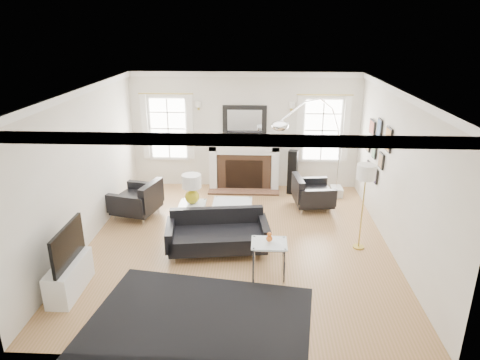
# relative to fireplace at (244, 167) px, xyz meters

# --- Properties ---
(floor) EXTENTS (6.00, 6.00, 0.00)m
(floor) POSITION_rel_fireplace_xyz_m (0.00, -2.79, -0.54)
(floor) COLOR olive
(floor) RESTS_ON ground
(back_wall) EXTENTS (5.50, 0.04, 2.80)m
(back_wall) POSITION_rel_fireplace_xyz_m (0.00, 0.21, 0.86)
(back_wall) COLOR silver
(back_wall) RESTS_ON floor
(front_wall) EXTENTS (5.50, 0.04, 2.80)m
(front_wall) POSITION_rel_fireplace_xyz_m (0.00, -5.79, 0.86)
(front_wall) COLOR silver
(front_wall) RESTS_ON floor
(left_wall) EXTENTS (0.04, 6.00, 2.80)m
(left_wall) POSITION_rel_fireplace_xyz_m (-2.75, -2.79, 0.86)
(left_wall) COLOR silver
(left_wall) RESTS_ON floor
(right_wall) EXTENTS (0.04, 6.00, 2.80)m
(right_wall) POSITION_rel_fireplace_xyz_m (2.75, -2.79, 0.86)
(right_wall) COLOR silver
(right_wall) RESTS_ON floor
(ceiling) EXTENTS (5.50, 6.00, 0.02)m
(ceiling) POSITION_rel_fireplace_xyz_m (0.00, -2.79, 2.26)
(ceiling) COLOR white
(ceiling) RESTS_ON back_wall
(crown_molding) EXTENTS (5.50, 6.00, 0.12)m
(crown_molding) POSITION_rel_fireplace_xyz_m (0.00, -2.79, 2.20)
(crown_molding) COLOR white
(crown_molding) RESTS_ON back_wall
(fireplace) EXTENTS (1.70, 0.69, 1.11)m
(fireplace) POSITION_rel_fireplace_xyz_m (0.00, 0.00, 0.00)
(fireplace) COLOR white
(fireplace) RESTS_ON floor
(mantel_mirror) EXTENTS (1.05, 0.07, 0.75)m
(mantel_mirror) POSITION_rel_fireplace_xyz_m (0.00, 0.16, 1.11)
(mantel_mirror) COLOR black
(mantel_mirror) RESTS_ON back_wall
(window_left) EXTENTS (1.24, 0.15, 1.62)m
(window_left) POSITION_rel_fireplace_xyz_m (-1.85, 0.16, 0.92)
(window_left) COLOR white
(window_left) RESTS_ON back_wall
(window_right) EXTENTS (1.24, 0.15, 1.62)m
(window_right) POSITION_rel_fireplace_xyz_m (1.85, 0.16, 0.92)
(window_right) COLOR white
(window_right) RESTS_ON back_wall
(gallery_wall) EXTENTS (0.04, 1.73, 1.29)m
(gallery_wall) POSITION_rel_fireplace_xyz_m (2.72, -1.50, 0.99)
(gallery_wall) COLOR black
(gallery_wall) RESTS_ON right_wall
(tv_unit) EXTENTS (0.35, 1.00, 1.09)m
(tv_unit) POSITION_rel_fireplace_xyz_m (-2.44, -4.49, -0.21)
(tv_unit) COLOR white
(tv_unit) RESTS_ON floor
(area_rug) EXTENTS (3.31, 2.89, 0.01)m
(area_rug) POSITION_rel_fireplace_xyz_m (-0.44, -5.29, -0.54)
(area_rug) COLOR black
(area_rug) RESTS_ON floor
(sofa) EXTENTS (1.87, 1.04, 0.58)m
(sofa) POSITION_rel_fireplace_xyz_m (-0.35, -3.12, -0.23)
(sofa) COLOR black
(sofa) RESTS_ON floor
(armchair_left) EXTENTS (1.05, 1.12, 0.64)m
(armchair_left) POSITION_rel_fireplace_xyz_m (-2.14, -1.76, -0.19)
(armchair_left) COLOR black
(armchair_left) RESTS_ON floor
(armchair_right) EXTENTS (0.91, 0.99, 0.60)m
(armchair_right) POSITION_rel_fireplace_xyz_m (1.50, -1.15, -0.21)
(armchair_right) COLOR black
(armchair_right) RESTS_ON floor
(coffee_table) EXTENTS (0.80, 0.80, 0.36)m
(coffee_table) POSITION_rel_fireplace_xyz_m (-0.18, -1.83, -0.22)
(coffee_table) COLOR silver
(coffee_table) RESTS_ON floor
(side_table_left) EXTENTS (0.50, 0.50, 0.56)m
(side_table_left) POSITION_rel_fireplace_xyz_m (-0.91, -2.31, -0.09)
(side_table_left) COLOR silver
(side_table_left) RESTS_ON floor
(nesting_table) EXTENTS (0.56, 0.47, 0.61)m
(nesting_table) POSITION_rel_fireplace_xyz_m (0.55, -3.94, -0.05)
(nesting_table) COLOR silver
(nesting_table) RESTS_ON floor
(gourd_lamp) EXTENTS (0.37, 0.37, 0.59)m
(gourd_lamp) POSITION_rel_fireplace_xyz_m (-0.91, -2.31, 0.35)
(gourd_lamp) COLOR gold
(gourd_lamp) RESTS_ON side_table_left
(orange_vase) EXTENTS (0.10, 0.10, 0.16)m
(orange_vase) POSITION_rel_fireplace_xyz_m (0.55, -3.94, 0.16)
(orange_vase) COLOR #CD5D1A
(orange_vase) RESTS_ON nesting_table
(arc_floor_lamp) EXTENTS (1.74, 1.61, 2.47)m
(arc_floor_lamp) POSITION_rel_fireplace_xyz_m (1.48, -0.99, 0.79)
(arc_floor_lamp) COLOR white
(arc_floor_lamp) RESTS_ON floor
(stick_floor_lamp) EXTENTS (0.32, 0.32, 1.59)m
(stick_floor_lamp) POSITION_rel_fireplace_xyz_m (2.20, -2.90, 0.83)
(stick_floor_lamp) COLOR gold
(stick_floor_lamp) RESTS_ON floor
(speaker_tower) EXTENTS (0.26, 0.26, 1.06)m
(speaker_tower) POSITION_rel_fireplace_xyz_m (1.16, -0.26, -0.01)
(speaker_tower) COLOR black
(speaker_tower) RESTS_ON floor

